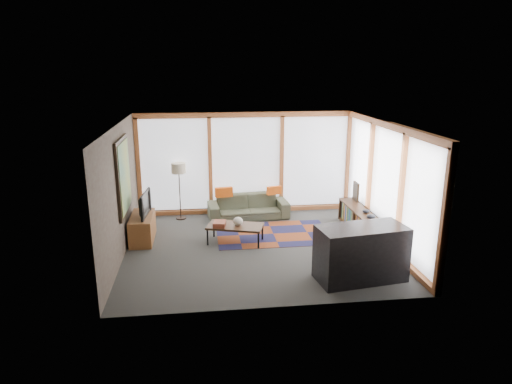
{
  "coord_description": "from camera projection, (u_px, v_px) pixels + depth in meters",
  "views": [
    {
      "loc": [
        -1.16,
        -8.91,
        3.71
      ],
      "look_at": [
        0.0,
        0.4,
        1.1
      ],
      "focal_mm": 32.0,
      "sensor_mm": 36.0,
      "label": 1
    }
  ],
  "objects": [
    {
      "name": "television",
      "position": [
        141.0,
        204.0,
        9.81
      ],
      "size": [
        0.2,
        0.92,
        0.52
      ],
      "primitive_type": "imported",
      "rotation": [
        0.0,
        0.0,
        1.48
      ],
      "color": "black",
      "rests_on": "tv_console"
    },
    {
      "name": "floor_lamp",
      "position": [
        180.0,
        191.0,
        11.24
      ],
      "size": [
        0.36,
        0.36,
        1.43
      ],
      "primitive_type": null,
      "color": "#322219",
      "rests_on": "ground"
    },
    {
      "name": "pillow_right",
      "position": [
        274.0,
        190.0,
        11.44
      ],
      "size": [
        0.39,
        0.2,
        0.2
      ],
      "primitive_type": "cube",
      "rotation": [
        0.0,
        0.0,
        0.26
      ],
      "color": "#CD4F11",
      "rests_on": "sofa"
    },
    {
      "name": "book_stack",
      "position": [
        220.0,
        224.0,
        9.72
      ],
      "size": [
        0.3,
        0.35,
        0.1
      ],
      "primitive_type": "cube",
      "rotation": [
        0.0,
        0.0,
        -0.18
      ],
      "color": "brown",
      "rests_on": "coffee_table"
    },
    {
      "name": "ground",
      "position": [
        258.0,
        247.0,
        9.65
      ],
      "size": [
        5.5,
        5.5,
        0.0
      ],
      "primitive_type": "plane",
      "color": "#31312E",
      "rests_on": "ground"
    },
    {
      "name": "coffee_table",
      "position": [
        235.0,
        234.0,
        9.85
      ],
      "size": [
        1.3,
        0.91,
        0.39
      ],
      "primitive_type": null,
      "rotation": [
        0.0,
        0.0,
        -0.3
      ],
      "color": "#341912",
      "rests_on": "ground"
    },
    {
      "name": "room_envelope",
      "position": [
        278.0,
        170.0,
        9.83
      ],
      "size": [
        5.52,
        5.02,
        2.62
      ],
      "color": "#3E302C",
      "rests_on": "ground"
    },
    {
      "name": "vase",
      "position": [
        238.0,
        221.0,
        9.76
      ],
      "size": [
        0.22,
        0.22,
        0.19
      ],
      "primitive_type": "ellipsoid",
      "rotation": [
        0.0,
        0.0,
        -0.01
      ],
      "color": "beige",
      "rests_on": "coffee_table"
    },
    {
      "name": "bar_counter",
      "position": [
        361.0,
        253.0,
        8.08
      ],
      "size": [
        1.65,
        0.95,
        0.99
      ],
      "primitive_type": "cube",
      "rotation": [
        0.0,
        0.0,
        0.15
      ],
      "color": "black",
      "rests_on": "ground"
    },
    {
      "name": "tv_console",
      "position": [
        142.0,
        228.0,
        9.96
      ],
      "size": [
        0.47,
        1.13,
        0.57
      ],
      "primitive_type": "cube",
      "color": "brown",
      "rests_on": "ground"
    },
    {
      "name": "bowl_a",
      "position": [
        371.0,
        216.0,
        9.76
      ],
      "size": [
        0.23,
        0.23,
        0.1
      ],
      "primitive_type": "ellipsoid",
      "rotation": [
        0.0,
        0.0,
        0.26
      ],
      "color": "black",
      "rests_on": "bookshelf"
    },
    {
      "name": "rug",
      "position": [
        273.0,
        234.0,
        10.39
      ],
      "size": [
        2.55,
        1.65,
        0.01
      ],
      "primitive_type": "cube",
      "rotation": [
        0.0,
        0.0,
        0.0
      ],
      "color": "maroon",
      "rests_on": "ground"
    },
    {
      "name": "sofa",
      "position": [
        248.0,
        207.0,
        11.43
      ],
      "size": [
        2.05,
        0.94,
        0.58
      ],
      "primitive_type": "imported",
      "rotation": [
        0.0,
        0.0,
        0.08
      ],
      "color": "#383D2D",
      "rests_on": "ground"
    },
    {
      "name": "bowl_b",
      "position": [
        366.0,
        211.0,
        10.15
      ],
      "size": [
        0.17,
        0.17,
        0.08
      ],
      "primitive_type": "ellipsoid",
      "rotation": [
        0.0,
        0.0,
        -0.05
      ],
      "color": "black",
      "rests_on": "bookshelf"
    },
    {
      "name": "pillow_left",
      "position": [
        224.0,
        192.0,
        11.21
      ],
      "size": [
        0.45,
        0.2,
        0.24
      ],
      "primitive_type": "cube",
      "rotation": [
        0.0,
        0.0,
        0.17
      ],
      "color": "#CD4F11",
      "rests_on": "sofa"
    },
    {
      "name": "shelf_picture",
      "position": [
        356.0,
        191.0,
        11.01
      ],
      "size": [
        0.05,
        0.35,
        0.46
      ],
      "primitive_type": "cube",
      "rotation": [
        0.0,
        0.0,
        -0.01
      ],
      "color": "black",
      "rests_on": "bookshelf"
    },
    {
      "name": "bookshelf",
      "position": [
        361.0,
        222.0,
        10.38
      ],
      "size": [
        0.39,
        2.16,
        0.54
      ],
      "primitive_type": null,
      "color": "#341912",
      "rests_on": "ground"
    }
  ]
}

